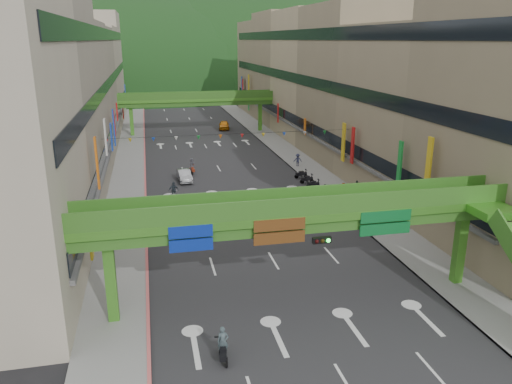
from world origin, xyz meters
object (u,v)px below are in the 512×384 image
Objects in this scene: scooter_rider_mid at (267,217)px; car_yellow at (224,125)px; overpass_near at (318,225)px; pedestrian_red at (344,193)px; car_silver at (184,176)px; scooter_rider_near at (223,346)px.

scooter_rider_mid is 0.43× the size of car_yellow.
car_yellow is (4.12, 62.76, -4.45)m from overpass_near.
overpass_near is 6.33× the size of car_yellow.
scooter_rider_mid is 1.09× the size of pedestrian_red.
car_silver is 34.54m from car_yellow.
scooter_rider_mid is 49.52m from car_yellow.
scooter_rider_mid is 17.24m from car_silver.
car_silver is at bearing 109.76° from scooter_rider_mid.
overpass_near is 16.23× the size of pedestrian_red.
scooter_rider_near is at bearing -122.46° from pedestrian_red.
car_silver is 18.47m from pedestrian_red.
scooter_rider_near reaches higher than car_silver.
scooter_rider_mid is at bearing -73.99° from car_silver.
pedestrian_red is (9.24, 5.54, -0.10)m from scooter_rider_mid.
pedestrian_red is at bearing 55.87° from scooter_rider_near.
overpass_near is 14.70× the size of scooter_rider_near.
scooter_rider_mid reaches higher than car_silver.
overpass_near is 21.61m from pedestrian_red.
scooter_rider_mid is at bearing 89.06° from overpass_near.
car_silver is 2.31× the size of pedestrian_red.
car_silver is (-5.61, 29.62, -4.55)m from overpass_near.
car_silver is (0.74, 34.00, -0.22)m from scooter_rider_near.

